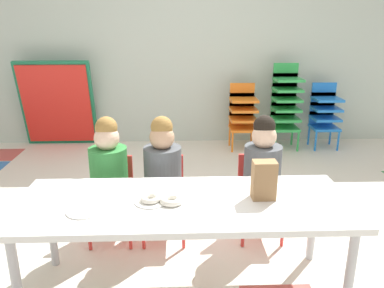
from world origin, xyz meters
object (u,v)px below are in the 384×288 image
Objects in this scene: folded_activity_table at (57,104)px; donut_powdered_on_plate at (151,198)px; kid_chair_blue_stack at (325,112)px; paper_plate_center_table at (84,211)px; kid_chair_orange_stack at (243,112)px; paper_plate_near_edge at (151,201)px; seated_child_middle_seat at (163,168)px; kid_chair_green_stack at (286,102)px; paper_bag_brown at (264,180)px; donut_powdered_loose at (171,200)px; seated_child_far_right at (262,167)px; craft_table at (184,209)px; seated_child_near_camera at (109,169)px.

folded_activity_table is 9.63× the size of donut_powdered_on_plate.
kid_chair_blue_stack is 4.44× the size of paper_plate_center_table.
kid_chair_blue_stack is (1.02, 0.00, 0.00)m from kid_chair_orange_stack.
paper_plate_near_edge is at bearing 0.00° from donut_powdered_on_plate.
kid_chair_green_stack is (1.43, 2.10, 0.02)m from seated_child_middle_seat.
donut_powdered_loose is (-0.51, -0.04, -0.09)m from paper_bag_brown.
seated_child_far_right is 1.15× the size of kid_chair_orange_stack.
craft_table is 8.43× the size of paper_bag_brown.
seated_child_near_camera is at bearing 88.65° from paper_plate_center_table.
seated_child_near_camera reaches higher than kid_chair_blue_stack.
paper_plate_center_table is at bearing -163.75° from paper_plate_near_edge.
donut_powdered_loose is (0.11, -0.02, 0.01)m from paper_plate_near_edge.
kid_chair_orange_stack is 2.82m from donut_powdered_loose.
paper_bag_brown reaches higher than donut_powdered_loose.
seated_child_far_right is (1.07, -0.00, 0.00)m from seated_child_near_camera.
donut_powdered_loose is (-1.36, -2.69, 0.02)m from kid_chair_green_stack.
seated_child_far_right is at bearing 78.32° from paper_bag_brown.
paper_plate_center_table is at bearing -147.94° from seated_child_far_right.
donut_powdered_loose is (-0.63, -0.60, 0.05)m from seated_child_far_right.
paper_plate_near_edge is (-1.97, -2.67, 0.13)m from kid_chair_blue_stack.
paper_bag_brown reaches higher than kid_chair_blue_stack.
seated_child_near_camera is 4.17× the size of paper_bag_brown.
paper_plate_center_table is (-0.53, -0.11, 0.05)m from craft_table.
craft_table is 0.47m from paper_bag_brown.
paper_bag_brown is at bearing -107.75° from kid_chair_green_stack.
paper_plate_center_table is 0.46m from donut_powdered_loose.
seated_child_far_right is 0.84× the size of folded_activity_table.
seated_child_middle_seat is 0.88× the size of kid_chair_green_stack.
kid_chair_green_stack is at bearing 61.14° from paper_plate_near_edge.
donut_powdered_loose is at bearing -53.55° from seated_child_near_camera.
kid_chair_orange_stack is 2.84m from paper_plate_near_edge.
paper_plate_near_edge is at bearing -109.57° from kid_chair_orange_stack.
seated_child_middle_seat is 2.65m from folded_activity_table.
seated_child_near_camera reaches higher than kid_chair_orange_stack.
kid_chair_orange_stack is at bearing 73.95° from craft_table.
kid_chair_blue_stack is 3.33m from donut_powdered_on_plate.
paper_bag_brown is at bearing -30.06° from seated_child_near_camera.
kid_chair_green_stack is 3.32m from paper_plate_center_table.
seated_child_near_camera is 1.07m from seated_child_far_right.
seated_child_far_right is 0.94m from donut_powdered_on_plate.
craft_table is 0.59m from seated_child_middle_seat.
craft_table is 0.54m from paper_plate_center_table.
paper_plate_near_edge is 1.00× the size of paper_plate_center_table.
seated_child_far_right is 2.11m from kid_chair_orange_stack.
paper_bag_brown is at bearing 4.92° from donut_powdered_loose.
seated_child_middle_seat reaches higher than craft_table.
craft_table is 2.78m from kid_chair_orange_stack.
kid_chair_green_stack reaches higher than paper_plate_near_edge.
kid_chair_blue_stack is 7.09× the size of donut_powdered_on_plate.
craft_table is 14.62× the size of donut_powdered_loose.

